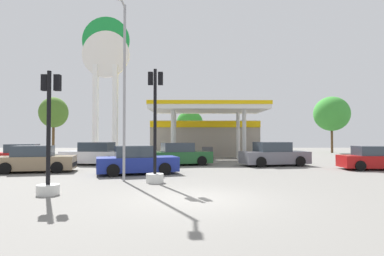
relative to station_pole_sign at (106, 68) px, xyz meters
name	(u,v)px	position (x,y,z in m)	size (l,w,h in m)	color
ground_plane	(196,199)	(7.41, -17.22, -7.97)	(90.00, 90.00, 0.00)	slate
gas_station	(204,135)	(8.86, 4.55, -5.81)	(10.58, 11.61, 4.81)	gray
station_pole_sign	(106,68)	(0.00, 0.00, 0.00)	(4.12, 0.56, 12.49)	white
car_0	(137,161)	(4.45, -10.54, -7.28)	(4.53, 2.87, 1.51)	black
car_1	(374,159)	(18.40, -8.58, -7.32)	(4.08, 2.04, 1.42)	black
car_2	(36,160)	(-1.39, -9.55, -7.30)	(4.39, 2.49, 1.48)	black
car_3	(95,155)	(0.62, -5.05, -7.24)	(4.63, 2.42, 1.59)	black
car_4	(274,155)	(13.07, -5.93, -7.23)	(4.80, 2.72, 1.62)	black
car_5	(20,156)	(-4.54, -5.20, -7.30)	(4.35, 2.50, 1.47)	black
car_6	(179,155)	(6.57, -5.39, -7.26)	(4.68, 2.93, 1.56)	black
traffic_signal_0	(49,154)	(2.35, -16.40, -6.57)	(0.75, 0.75, 4.27)	silver
traffic_signal_1	(155,147)	(5.73, -13.64, -6.41)	(0.76, 0.76, 4.95)	silver
tree_0	(54,113)	(-8.66, 9.83, -3.15)	(3.31, 3.31, 6.63)	brown
tree_1	(190,123)	(7.42, 9.83, -4.34)	(3.12, 3.12, 5.07)	brown
tree_2	(332,114)	(24.73, 10.50, -3.21)	(4.24, 4.24, 6.85)	brown
corner_streetlamp	(124,76)	(4.30, -13.40, -3.26)	(0.24, 1.48, 7.97)	gray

